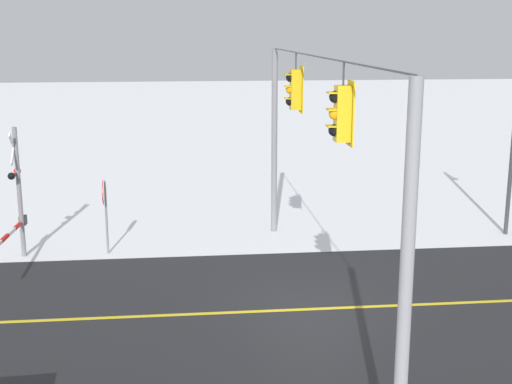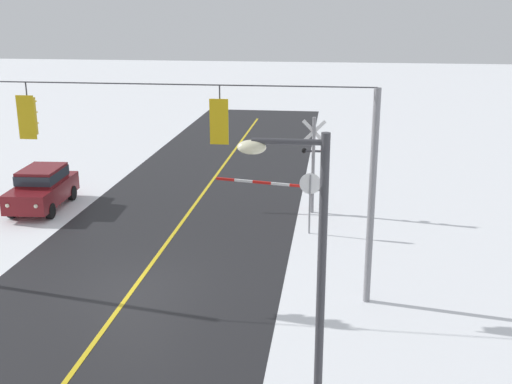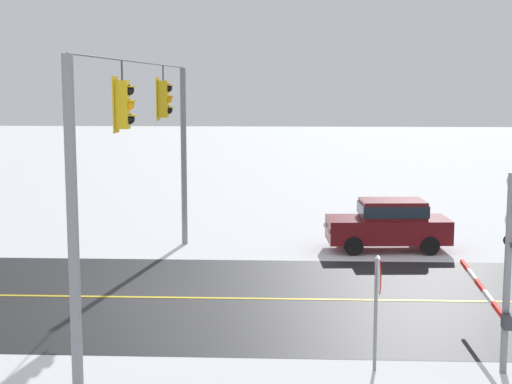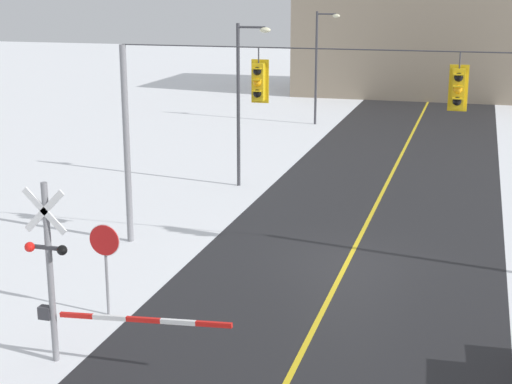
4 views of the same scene
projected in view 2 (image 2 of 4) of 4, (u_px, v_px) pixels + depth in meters
ground_plane at (134, 288)px, 19.20m from camera, size 160.00×160.00×0.00m
signal_span at (126, 160)px, 18.06m from camera, size 14.20×0.47×6.22m
stop_sign at (310, 190)px, 23.30m from camera, size 0.80×0.09×2.35m
railroad_crossing at (304, 166)px, 25.68m from camera, size 4.52×0.31×4.00m
parked_car_maroon at (42, 186)px, 26.47m from camera, size 2.02×4.28×1.74m
streetlamp_near at (307, 293)px, 9.95m from camera, size 1.39×0.28×6.50m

